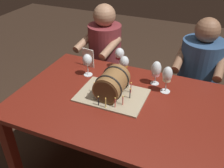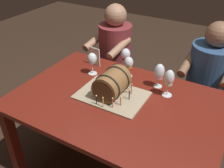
{
  "view_description": "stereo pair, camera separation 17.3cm",
  "coord_description": "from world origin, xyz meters",
  "px_view_note": "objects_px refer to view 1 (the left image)",
  "views": [
    {
      "loc": [
        0.51,
        -1.31,
        1.77
      ],
      "look_at": [
        -0.06,
        0.02,
        0.83
      ],
      "focal_mm": 40.37,
      "sensor_mm": 36.0,
      "label": 1
    },
    {
      "loc": [
        0.67,
        -1.24,
        1.77
      ],
      "look_at": [
        -0.06,
        0.02,
        0.83
      ],
      "focal_mm": 40.37,
      "sensor_mm": 36.0,
      "label": 2
    }
  ],
  "objects_px": {
    "wine_glass_red": "(120,54)",
    "wine_glass_rose": "(156,70)",
    "person_seated_right": "(197,81)",
    "wine_glass_white": "(167,75)",
    "wine_glass_amber": "(124,63)",
    "dining_table": "(118,111)",
    "person_seated_left": "(105,64)",
    "menu_card": "(88,58)",
    "wine_glass_empty": "(87,61)",
    "barrel_cake": "(112,86)"
  },
  "relations": [
    {
      "from": "person_seated_left",
      "to": "menu_card",
      "type": "bearing_deg",
      "value": -83.4
    },
    {
      "from": "menu_card",
      "to": "wine_glass_red",
      "type": "bearing_deg",
      "value": 25.47
    },
    {
      "from": "wine_glass_red",
      "to": "person_seated_left",
      "type": "xyz_separation_m",
      "value": [
        -0.3,
        0.37,
        -0.33
      ]
    },
    {
      "from": "menu_card",
      "to": "wine_glass_empty",
      "type": "bearing_deg",
      "value": -56.47
    },
    {
      "from": "wine_glass_white",
      "to": "person_seated_right",
      "type": "xyz_separation_m",
      "value": [
        0.19,
        0.57,
        -0.33
      ]
    },
    {
      "from": "wine_glass_rose",
      "to": "wine_glass_white",
      "type": "relative_size",
      "value": 0.93
    },
    {
      "from": "wine_glass_rose",
      "to": "person_seated_right",
      "type": "xyz_separation_m",
      "value": [
        0.28,
        0.5,
        -0.32
      ]
    },
    {
      "from": "wine_glass_white",
      "to": "person_seated_right",
      "type": "bearing_deg",
      "value": 72.05
    },
    {
      "from": "dining_table",
      "to": "barrel_cake",
      "type": "distance_m",
      "value": 0.19
    },
    {
      "from": "wine_glass_amber",
      "to": "wine_glass_white",
      "type": "xyz_separation_m",
      "value": [
        0.36,
        -0.1,
        0.02
      ]
    },
    {
      "from": "wine_glass_empty",
      "to": "wine_glass_amber",
      "type": "bearing_deg",
      "value": 21.59
    },
    {
      "from": "person_seated_left",
      "to": "wine_glass_white",
      "type": "bearing_deg",
      "value": -37.6
    },
    {
      "from": "wine_glass_red",
      "to": "wine_glass_white",
      "type": "xyz_separation_m",
      "value": [
        0.44,
        -0.21,
        0.01
      ]
    },
    {
      "from": "wine_glass_red",
      "to": "dining_table",
      "type": "bearing_deg",
      "value": -69.53
    },
    {
      "from": "dining_table",
      "to": "wine_glass_white",
      "type": "xyz_separation_m",
      "value": [
        0.28,
        0.23,
        0.23
      ]
    },
    {
      "from": "person_seated_right",
      "to": "wine_glass_white",
      "type": "bearing_deg",
      "value": -107.95
    },
    {
      "from": "wine_glass_amber",
      "to": "wine_glass_white",
      "type": "relative_size",
      "value": 0.83
    },
    {
      "from": "wine_glass_rose",
      "to": "menu_card",
      "type": "relative_size",
      "value": 1.18
    },
    {
      "from": "wine_glass_rose",
      "to": "wine_glass_white",
      "type": "bearing_deg",
      "value": -37.75
    },
    {
      "from": "wine_glass_rose",
      "to": "person_seated_left",
      "type": "xyz_separation_m",
      "value": [
        -0.65,
        0.5,
        -0.33
      ]
    },
    {
      "from": "wine_glass_empty",
      "to": "menu_card",
      "type": "bearing_deg",
      "value": 116.22
    },
    {
      "from": "wine_glass_white",
      "to": "wine_glass_amber",
      "type": "bearing_deg",
      "value": 164.51
    },
    {
      "from": "menu_card",
      "to": "person_seated_right",
      "type": "xyz_separation_m",
      "value": [
        0.88,
        0.45,
        -0.28
      ]
    },
    {
      "from": "person_seated_right",
      "to": "wine_glass_empty",
      "type": "bearing_deg",
      "value": -144.5
    },
    {
      "from": "wine_glass_empty",
      "to": "wine_glass_white",
      "type": "bearing_deg",
      "value": 0.63
    },
    {
      "from": "wine_glass_amber",
      "to": "wine_glass_white",
      "type": "distance_m",
      "value": 0.37
    },
    {
      "from": "barrel_cake",
      "to": "wine_glass_empty",
      "type": "xyz_separation_m",
      "value": [
        -0.29,
        0.19,
        0.04
      ]
    },
    {
      "from": "wine_glass_red",
      "to": "person_seated_right",
      "type": "bearing_deg",
      "value": 30.3
    },
    {
      "from": "barrel_cake",
      "to": "wine_glass_empty",
      "type": "height_order",
      "value": "barrel_cake"
    },
    {
      "from": "wine_glass_rose",
      "to": "wine_glass_amber",
      "type": "relative_size",
      "value": 1.12
    },
    {
      "from": "dining_table",
      "to": "person_seated_right",
      "type": "height_order",
      "value": "person_seated_right"
    },
    {
      "from": "dining_table",
      "to": "menu_card",
      "type": "bearing_deg",
      "value": 139.63
    },
    {
      "from": "dining_table",
      "to": "wine_glass_rose",
      "type": "distance_m",
      "value": 0.41
    },
    {
      "from": "wine_glass_red",
      "to": "menu_card",
      "type": "xyz_separation_m",
      "value": [
        -0.25,
        -0.08,
        -0.04
      ]
    },
    {
      "from": "wine_glass_amber",
      "to": "person_seated_left",
      "type": "relative_size",
      "value": 0.15
    },
    {
      "from": "wine_glass_red",
      "to": "wine_glass_rose",
      "type": "bearing_deg",
      "value": -20.98
    },
    {
      "from": "dining_table",
      "to": "person_seated_right",
      "type": "distance_m",
      "value": 0.93
    },
    {
      "from": "wine_glass_rose",
      "to": "wine_glass_amber",
      "type": "height_order",
      "value": "wine_glass_rose"
    },
    {
      "from": "wine_glass_empty",
      "to": "person_seated_left",
      "type": "height_order",
      "value": "person_seated_left"
    },
    {
      "from": "dining_table",
      "to": "wine_glass_empty",
      "type": "xyz_separation_m",
      "value": [
        -0.35,
        0.22,
        0.23
      ]
    },
    {
      "from": "wine_glass_white",
      "to": "menu_card",
      "type": "bearing_deg",
      "value": 169.79
    },
    {
      "from": "wine_glass_rose",
      "to": "wine_glass_red",
      "type": "xyz_separation_m",
      "value": [
        -0.34,
        0.13,
        0.0
      ]
    },
    {
      "from": "dining_table",
      "to": "wine_glass_white",
      "type": "bearing_deg",
      "value": 39.12
    },
    {
      "from": "dining_table",
      "to": "menu_card",
      "type": "xyz_separation_m",
      "value": [
        -0.41,
        0.35,
        0.18
      ]
    },
    {
      "from": "wine_glass_white",
      "to": "menu_card",
      "type": "xyz_separation_m",
      "value": [
        -0.69,
        0.12,
        -0.06
      ]
    },
    {
      "from": "barrel_cake",
      "to": "wine_glass_red",
      "type": "bearing_deg",
      "value": 104.54
    },
    {
      "from": "wine_glass_amber",
      "to": "wine_glass_red",
      "type": "bearing_deg",
      "value": 127.27
    },
    {
      "from": "wine_glass_amber",
      "to": "wine_glass_white",
      "type": "bearing_deg",
      "value": -15.49
    },
    {
      "from": "wine_glass_white",
      "to": "dining_table",
      "type": "bearing_deg",
      "value": -140.88
    },
    {
      "from": "person_seated_left",
      "to": "person_seated_right",
      "type": "height_order",
      "value": "person_seated_left"
    }
  ]
}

